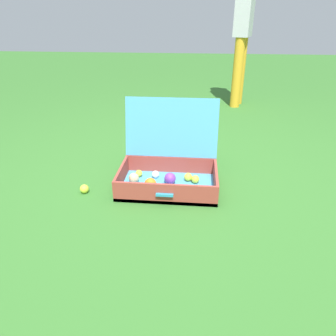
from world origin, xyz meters
TOP-DOWN VIEW (x-y plane):
  - ground_plane at (0.00, 0.00)m, footprint 16.00×16.00m
  - open_suitcase at (-0.04, 0.00)m, footprint 0.67×0.55m
  - stray_ball_on_grass at (-0.59, -0.18)m, footprint 0.06×0.06m
  - bystander_person at (0.65, 2.21)m, footprint 0.26×0.36m

SIDE VIEW (x-z plane):
  - ground_plane at x=0.00m, z-range 0.00..0.00m
  - stray_ball_on_grass at x=-0.59m, z-range 0.00..0.06m
  - open_suitcase at x=-0.04m, z-range -0.16..0.41m
  - bystander_person at x=0.65m, z-range 0.13..1.80m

